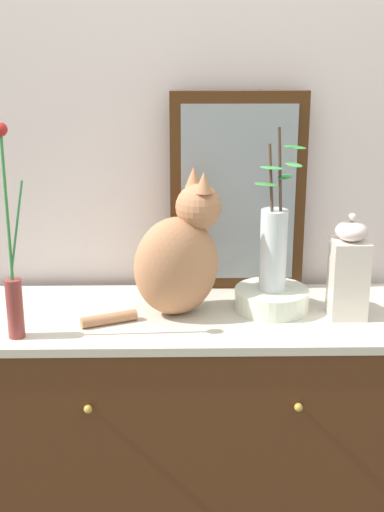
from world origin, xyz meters
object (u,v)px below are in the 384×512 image
(cat_sitting, at_px, (179,256))
(vase_glass_clear, at_px, (274,245))
(mirror_leaning, at_px, (238,193))
(bowl_porcelain, at_px, (272,299))
(sideboard, at_px, (192,431))
(jar_lidded_porcelain, at_px, (349,271))
(vase_slim_green, at_px, (13,284))

(cat_sitting, xyz_separation_m, vase_glass_clear, (0.28, 0.02, 0.03))
(mirror_leaning, distance_m, bowl_porcelain, 0.35)
(sideboard, height_order, jar_lidded_porcelain, jar_lidded_porcelain)
(cat_sitting, height_order, vase_glass_clear, vase_glass_clear)
(sideboard, relative_size, cat_sitting, 3.05)
(sideboard, distance_m, vase_glass_clear, 0.65)
(mirror_leaning, xyz_separation_m, vase_slim_green, (-0.63, -0.37, -0.16))
(sideboard, height_order, cat_sitting, cat_sitting)
(sideboard, bearing_deg, vase_glass_clear, 7.12)
(mirror_leaning, height_order, jar_lidded_porcelain, mirror_leaning)
(vase_slim_green, bearing_deg, jar_lidded_porcelain, 8.02)
(bowl_porcelain, bearing_deg, sideboard, -172.55)
(cat_sitting, bearing_deg, sideboard, -14.79)
(mirror_leaning, bearing_deg, vase_glass_clear, -63.54)
(vase_glass_clear, bearing_deg, bowl_porcelain, 115.50)
(vase_glass_clear, distance_m, jar_lidded_porcelain, 0.23)
(vase_slim_green, bearing_deg, cat_sitting, 20.27)
(sideboard, xyz_separation_m, jar_lidded_porcelain, (0.45, -0.02, 0.54))
(vase_slim_green, bearing_deg, mirror_leaning, 30.55)
(cat_sitting, xyz_separation_m, jar_lidded_porcelain, (0.49, -0.03, -0.04))
(vase_slim_green, distance_m, jar_lidded_porcelain, 0.95)
(mirror_leaning, relative_size, bowl_porcelain, 2.83)
(jar_lidded_porcelain, bearing_deg, sideboard, 176.99)
(sideboard, relative_size, mirror_leaning, 2.08)
(mirror_leaning, bearing_deg, bowl_porcelain, -63.54)
(vase_glass_clear, bearing_deg, jar_lidded_porcelain, -14.18)
(bowl_porcelain, relative_size, vase_glass_clear, 0.45)
(vase_slim_green, relative_size, bowl_porcelain, 2.66)
(sideboard, relative_size, bowl_porcelain, 5.89)
(vase_slim_green, xyz_separation_m, jar_lidded_porcelain, (0.94, 0.13, -0.02))
(sideboard, bearing_deg, cat_sitting, 165.21)
(sideboard, xyz_separation_m, vase_glass_clear, (0.24, 0.03, 0.60))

